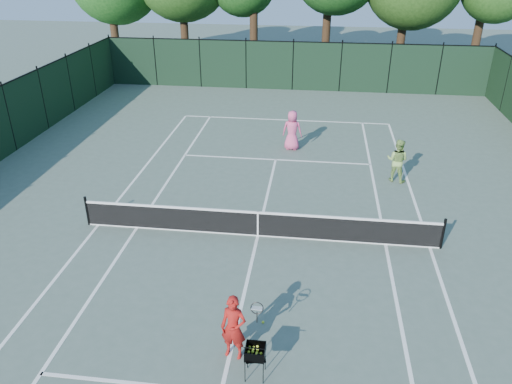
# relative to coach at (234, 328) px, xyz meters

# --- Properties ---
(ground) EXTENTS (90.00, 90.00, 0.00)m
(ground) POSITION_rel_coach_xyz_m (-0.11, 5.29, -0.83)
(ground) COLOR #4D5E52
(ground) RESTS_ON ground
(sideline_doubles_left) EXTENTS (0.10, 23.77, 0.01)m
(sideline_doubles_left) POSITION_rel_coach_xyz_m (-5.59, 5.29, -0.83)
(sideline_doubles_left) COLOR white
(sideline_doubles_left) RESTS_ON ground
(sideline_doubles_right) EXTENTS (0.10, 23.77, 0.01)m
(sideline_doubles_right) POSITION_rel_coach_xyz_m (5.38, 5.29, -0.83)
(sideline_doubles_right) COLOR white
(sideline_doubles_right) RESTS_ON ground
(sideline_singles_left) EXTENTS (0.10, 23.77, 0.01)m
(sideline_singles_left) POSITION_rel_coach_xyz_m (-4.22, 5.29, -0.83)
(sideline_singles_left) COLOR white
(sideline_singles_left) RESTS_ON ground
(sideline_singles_right) EXTENTS (0.10, 23.77, 0.01)m
(sideline_singles_right) POSITION_rel_coach_xyz_m (4.01, 5.29, -0.83)
(sideline_singles_right) COLOR white
(sideline_singles_right) RESTS_ON ground
(baseline_far) EXTENTS (10.97, 0.10, 0.01)m
(baseline_far) POSITION_rel_coach_xyz_m (-0.11, 17.17, -0.83)
(baseline_far) COLOR white
(baseline_far) RESTS_ON ground
(service_line_far) EXTENTS (8.23, 0.10, 0.01)m
(service_line_far) POSITION_rel_coach_xyz_m (-0.11, 11.69, -0.83)
(service_line_far) COLOR white
(service_line_far) RESTS_ON ground
(center_service_line) EXTENTS (0.10, 12.80, 0.01)m
(center_service_line) POSITION_rel_coach_xyz_m (-0.11, 5.29, -0.83)
(center_service_line) COLOR white
(center_service_line) RESTS_ON ground
(tennis_net) EXTENTS (11.69, 0.09, 1.06)m
(tennis_net) POSITION_rel_coach_xyz_m (-0.11, 5.29, -0.35)
(tennis_net) COLOR black
(tennis_net) RESTS_ON ground
(fence_far) EXTENTS (24.00, 0.05, 3.00)m
(fence_far) POSITION_rel_coach_xyz_m (-0.11, 23.29, 0.67)
(fence_far) COLOR black
(fence_far) RESTS_ON ground
(coach) EXTENTS (0.98, 0.57, 1.65)m
(coach) POSITION_rel_coach_xyz_m (0.00, 0.00, 0.00)
(coach) COLOR #A71713
(coach) RESTS_ON ground
(player_pink) EXTENTS (0.95, 0.67, 1.84)m
(player_pink) POSITION_rel_coach_xyz_m (0.51, 13.03, 0.09)
(player_pink) COLOR #E04F83
(player_pink) RESTS_ON ground
(player_green) EXTENTS (1.05, 0.95, 1.76)m
(player_green) POSITION_rel_coach_xyz_m (4.86, 10.18, 0.05)
(player_green) COLOR #8DB55A
(player_green) RESTS_ON ground
(ball_hopper) EXTENTS (0.52, 0.52, 0.84)m
(ball_hopper) POSITION_rel_coach_xyz_m (0.56, -0.55, -0.13)
(ball_hopper) COLOR black
(ball_hopper) RESTS_ON ground
(loose_ball_midcourt) EXTENTS (0.07, 0.07, 0.07)m
(loose_ball_midcourt) POSITION_rel_coach_xyz_m (0.54, 1.16, -0.80)
(loose_ball_midcourt) COLOR #D0F231
(loose_ball_midcourt) RESTS_ON ground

